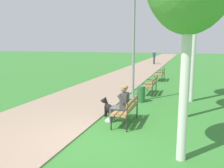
# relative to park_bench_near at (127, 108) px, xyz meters

# --- Properties ---
(ground_plane) EXTENTS (120.00, 120.00, 0.00)m
(ground_plane) POSITION_rel_park_bench_near_xyz_m (-0.60, -1.50, -0.51)
(ground_plane) COLOR #33752D
(paved_path) EXTENTS (3.70, 60.00, 0.04)m
(paved_path) POSITION_rel_park_bench_near_xyz_m (-2.85, 22.50, -0.49)
(paved_path) COLOR gray
(paved_path) RESTS_ON ground
(park_bench_near) EXTENTS (0.55, 1.50, 0.85)m
(park_bench_near) POSITION_rel_park_bench_near_xyz_m (0.00, 0.00, 0.00)
(park_bench_near) COLOR olive
(park_bench_near) RESTS_ON ground
(park_bench_mid) EXTENTS (0.55, 1.50, 0.85)m
(park_bench_mid) POSITION_rel_park_bench_near_xyz_m (0.01, 4.68, 0.00)
(park_bench_mid) COLOR olive
(park_bench_mid) RESTS_ON ground
(park_bench_far) EXTENTS (0.55, 1.50, 0.85)m
(park_bench_far) POSITION_rel_park_bench_near_xyz_m (-0.04, 9.34, 0.00)
(park_bench_far) COLOR olive
(park_bench_far) RESTS_ON ground
(person_seated_on_near_bench) EXTENTS (0.74, 0.49, 1.25)m
(person_seated_on_near_bench) POSITION_rel_park_bench_near_xyz_m (-0.21, 0.05, 0.17)
(person_seated_on_near_bench) COLOR #4C4C51
(person_seated_on_near_bench) RESTS_ON ground
(dog_black) EXTENTS (0.83, 0.28, 0.71)m
(dog_black) POSITION_rel_park_bench_near_xyz_m (-0.73, 0.51, -0.25)
(dog_black) COLOR black
(dog_black) RESTS_ON ground
(lamp_post_near) EXTENTS (0.24, 0.24, 4.77)m
(lamp_post_near) POSITION_rel_park_bench_near_xyz_m (-0.48, 2.83, 1.95)
(lamp_post_near) COLOR gray
(lamp_post_near) RESTS_ON ground
(litter_bin) EXTENTS (0.36, 0.36, 0.70)m
(litter_bin) POSITION_rel_park_bench_near_xyz_m (-0.13, 2.92, -0.16)
(litter_bin) COLOR #2D6638
(litter_bin) RESTS_ON ground
(pedestrian_distant) EXTENTS (0.32, 0.22, 1.65)m
(pedestrian_distant) POSITION_rel_park_bench_near_xyz_m (-2.33, 21.92, 0.33)
(pedestrian_distant) COLOR #383842
(pedestrian_distant) RESTS_ON ground
(pedestrian_further_distant) EXTENTS (0.32, 0.22, 1.65)m
(pedestrian_further_distant) POSITION_rel_park_bench_near_xyz_m (-2.50, 23.08, 0.33)
(pedestrian_further_distant) COLOR #383842
(pedestrian_further_distant) RESTS_ON ground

